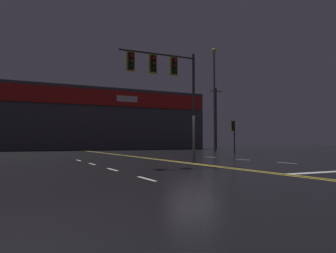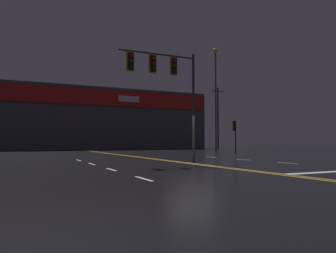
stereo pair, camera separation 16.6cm
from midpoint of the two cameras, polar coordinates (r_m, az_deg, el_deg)
The scene contains 7 objects.
ground_plane at distance 16.72m, azimuth 4.39°, elevation -6.45°, with size 200.00×200.00×0.00m, color black.
road_markings at distance 16.20m, azimuth 9.07°, elevation -6.53°, with size 13.82×60.00×0.01m.
traffic_signal_median at distance 17.21m, azimuth -0.53°, elevation 9.13°, with size 4.27×0.36×5.89m.
traffic_signal_corner_northeast at distance 31.51m, azimuth 11.70°, elevation -0.49°, with size 0.42×0.36×3.12m.
streetlight_near_right at distance 35.97m, azimuth 8.43°, elevation 6.83°, with size 0.56×0.56×11.30m.
building_backdrop at distance 51.94m, azimuth -16.02°, elevation 1.20°, with size 40.55×10.23×9.05m.
utility_pole_row at distance 45.95m, azimuth -15.89°, elevation 2.85°, with size 46.72×0.26×10.91m.
Camera 2 is at (-8.16, -14.55, 1.10)m, focal length 35.00 mm.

